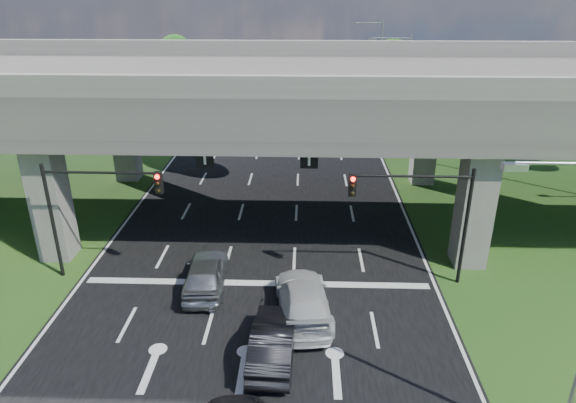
# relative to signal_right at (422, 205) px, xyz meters

# --- Properties ---
(ground) EXTENTS (160.00, 160.00, 0.00)m
(ground) POSITION_rel_signal_right_xyz_m (-7.82, -3.94, -4.19)
(ground) COLOR #1E4516
(ground) RESTS_ON ground
(road) EXTENTS (18.00, 120.00, 0.03)m
(road) POSITION_rel_signal_right_xyz_m (-7.82, 6.06, -4.17)
(road) COLOR black
(road) RESTS_ON ground
(overpass) EXTENTS (80.00, 15.00, 10.00)m
(overpass) POSITION_rel_signal_right_xyz_m (-7.82, 8.06, 3.73)
(overpass) COLOR #312F2D
(overpass) RESTS_ON ground
(warehouse) EXTENTS (20.00, 10.00, 4.00)m
(warehouse) POSITION_rel_signal_right_xyz_m (-33.82, 31.06, -2.19)
(warehouse) COLOR #9E9E99
(warehouse) RESTS_ON ground
(signal_right) EXTENTS (5.76, 0.54, 6.00)m
(signal_right) POSITION_rel_signal_right_xyz_m (0.00, 0.00, 0.00)
(signal_right) COLOR black
(signal_right) RESTS_ON ground
(signal_left) EXTENTS (5.76, 0.54, 6.00)m
(signal_left) POSITION_rel_signal_right_xyz_m (-15.65, 0.00, 0.00)
(signal_left) COLOR black
(signal_left) RESTS_ON ground
(streetlight_far) EXTENTS (3.38, 0.25, 10.00)m
(streetlight_far) POSITION_rel_signal_right_xyz_m (2.27, 20.06, 1.66)
(streetlight_far) COLOR gray
(streetlight_far) RESTS_ON ground
(streetlight_beyond) EXTENTS (3.38, 0.25, 10.00)m
(streetlight_beyond) POSITION_rel_signal_right_xyz_m (2.27, 36.06, 1.66)
(streetlight_beyond) COLOR gray
(streetlight_beyond) RESTS_ON ground
(tree_left_near) EXTENTS (4.50, 4.50, 7.80)m
(tree_left_near) POSITION_rel_signal_right_xyz_m (-21.78, 22.06, 0.63)
(tree_left_near) COLOR black
(tree_left_near) RESTS_ON ground
(tree_left_mid) EXTENTS (3.91, 3.90, 6.76)m
(tree_left_mid) POSITION_rel_signal_right_xyz_m (-24.78, 30.06, -0.01)
(tree_left_mid) COLOR black
(tree_left_mid) RESTS_ON ground
(tree_left_far) EXTENTS (4.80, 4.80, 8.32)m
(tree_left_far) POSITION_rel_signal_right_xyz_m (-20.78, 38.06, 0.95)
(tree_left_far) COLOR black
(tree_left_far) RESTS_ON ground
(tree_right_near) EXTENTS (4.20, 4.20, 7.28)m
(tree_right_near) POSITION_rel_signal_right_xyz_m (5.22, 24.06, 0.31)
(tree_right_near) COLOR black
(tree_right_near) RESTS_ON ground
(tree_right_mid) EXTENTS (3.91, 3.90, 6.76)m
(tree_right_mid) POSITION_rel_signal_right_xyz_m (8.22, 32.06, -0.01)
(tree_right_mid) COLOR black
(tree_right_mid) RESTS_ON ground
(tree_right_far) EXTENTS (4.50, 4.50, 7.80)m
(tree_right_far) POSITION_rel_signal_right_xyz_m (4.22, 40.06, 0.63)
(tree_right_far) COLOR black
(tree_right_far) RESTS_ON ground
(car_silver) EXTENTS (2.17, 4.87, 1.63)m
(car_silver) POSITION_rel_signal_right_xyz_m (-10.24, -0.94, -3.34)
(car_silver) COLOR #9A9EA1
(car_silver) RESTS_ON road
(car_dark) EXTENTS (1.82, 4.79, 1.56)m
(car_dark) POSITION_rel_signal_right_xyz_m (-6.69, -5.82, -3.38)
(car_dark) COLOR black
(car_dark) RESTS_ON road
(car_white) EXTENTS (2.90, 5.79, 1.62)m
(car_white) POSITION_rel_signal_right_xyz_m (-5.53, -2.98, -3.35)
(car_white) COLOR silver
(car_white) RESTS_ON road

